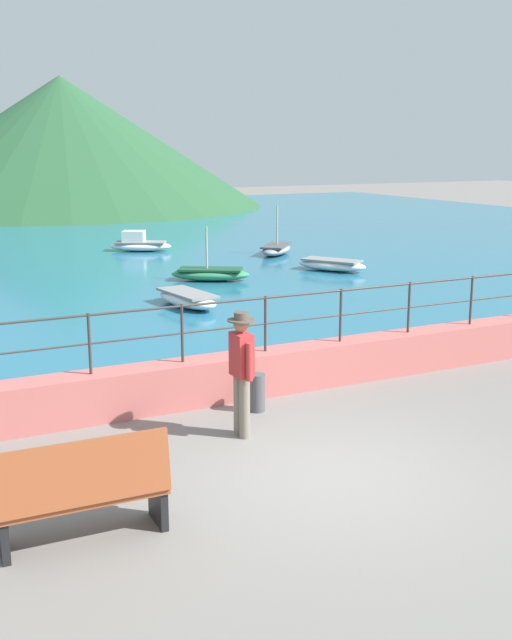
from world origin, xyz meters
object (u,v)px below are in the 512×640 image
(bollard, at_px, (257,393))
(boat_3, at_px, (276,249))
(boat_2, at_px, (139,244))
(person_walking, at_px, (242,368))
(bench_main, at_px, (84,491))
(boat_1, at_px, (187,298))
(boat_5, at_px, (332,264))
(boat_4, at_px, (210,274))

(bollard, distance_m, boat_3, 16.55)
(boat_2, bearing_deg, person_walking, -103.54)
(bench_main, xyz_separation_m, boat_3, (11.26, 17.23, -0.30))
(boat_1, distance_m, boat_5, 6.81)
(bench_main, relative_size, bollard, 2.95)
(boat_3, bearing_deg, bench_main, -123.17)
(boat_4, relative_size, boat_5, 1.01)
(boat_1, relative_size, boat_4, 0.99)
(boat_2, distance_m, boat_5, 8.17)
(boat_3, bearing_deg, boat_1, -131.24)
(person_walking, distance_m, boat_3, 17.57)
(boat_2, bearing_deg, boat_5, -60.33)
(bench_main, bearing_deg, boat_5, 49.90)
(bollard, bearing_deg, person_walking, -128.51)
(boat_2, bearing_deg, bench_main, -109.22)
(bollard, bearing_deg, boat_4, 70.67)
(boat_4, xyz_separation_m, boat_5, (4.14, -0.05, -0.00))
(bollard, xyz_separation_m, boat_4, (3.69, 10.52, -0.03))
(boat_3, height_order, boat_4, boat_3)
(person_walking, height_order, boat_2, person_walking)
(boat_1, bearing_deg, person_walking, -106.24)
(person_walking, height_order, bollard, person_walking)
(boat_4, bearing_deg, bollard, -109.33)
(boat_3, bearing_deg, boat_5, -92.05)
(boat_3, distance_m, boat_4, 5.85)
(boat_5, bearing_deg, boat_3, 87.95)
(boat_2, xyz_separation_m, boat_4, (-0.10, -7.05, -0.07))
(boat_4, bearing_deg, boat_1, -121.82)
(boat_2, relative_size, boat_5, 1.01)
(boat_3, xyz_separation_m, boat_4, (-4.29, -3.98, -0.00))
(bollard, height_order, boat_4, boat_4)
(boat_1, relative_size, boat_5, 0.99)
(boat_2, distance_m, boat_3, 5.19)
(bollard, distance_m, boat_4, 11.15)
(boat_1, distance_m, boat_3, 9.44)
(person_walking, height_order, boat_5, person_walking)
(boat_3, xyz_separation_m, boat_5, (-0.14, -4.03, -0.01))
(boat_2, distance_m, boat_4, 7.05)
(boat_1, relative_size, boat_2, 0.98)
(boat_4, distance_m, boat_5, 4.14)
(boat_4, bearing_deg, boat_5, -0.65)
(person_walking, xyz_separation_m, boat_1, (2.39, 8.20, -0.72))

